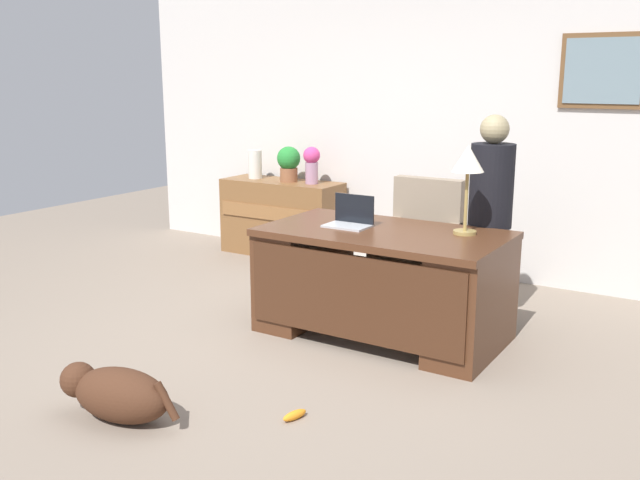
% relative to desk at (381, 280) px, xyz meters
% --- Properties ---
extents(ground_plane, '(12.00, 12.00, 0.00)m').
position_rel_desk_xyz_m(ground_plane, '(-0.38, -0.66, -0.42)').
color(ground_plane, gray).
extents(back_wall, '(7.00, 0.16, 2.70)m').
position_rel_desk_xyz_m(back_wall, '(-0.37, 1.94, 0.93)').
color(back_wall, silver).
rests_on(back_wall, ground_plane).
extents(desk, '(1.71, 0.96, 0.78)m').
position_rel_desk_xyz_m(desk, '(0.00, 0.00, 0.00)').
color(desk, '#4C2B19').
rests_on(desk, ground_plane).
extents(credenza, '(1.28, 0.50, 0.78)m').
position_rel_desk_xyz_m(credenza, '(-1.98, 1.59, -0.03)').
color(credenza, brown).
rests_on(credenza, ground_plane).
extents(armchair, '(0.60, 0.59, 1.02)m').
position_rel_desk_xyz_m(armchair, '(-0.10, 0.87, 0.05)').
color(armchair, gray).
rests_on(armchair, ground_plane).
extents(person_standing, '(0.32, 0.32, 1.58)m').
position_rel_desk_xyz_m(person_standing, '(0.56, 0.65, 0.39)').
color(person_standing, '#262323').
rests_on(person_standing, ground_plane).
extents(dog_lying, '(0.76, 0.39, 0.30)m').
position_rel_desk_xyz_m(dog_lying, '(-0.64, -1.92, -0.27)').
color(dog_lying, '#472819').
rests_on(dog_lying, ground_plane).
extents(laptop, '(0.32, 0.22, 0.23)m').
position_rel_desk_xyz_m(laptop, '(-0.28, 0.03, 0.42)').
color(laptop, '#B2B5BA').
rests_on(laptop, desk).
extents(desk_lamp, '(0.22, 0.22, 0.61)m').
position_rel_desk_xyz_m(desk_lamp, '(0.53, 0.22, 0.84)').
color(desk_lamp, '#9E8447').
rests_on(desk_lamp, desk).
extents(vase_with_flowers, '(0.17, 0.17, 0.37)m').
position_rel_desk_xyz_m(vase_with_flowers, '(-1.61, 1.59, 0.57)').
color(vase_with_flowers, '#AA7F9C').
rests_on(vase_with_flowers, credenza).
extents(vase_empty, '(0.15, 0.15, 0.30)m').
position_rel_desk_xyz_m(vase_empty, '(-2.32, 1.59, 0.51)').
color(vase_empty, silver).
rests_on(vase_empty, credenza).
extents(potted_plant, '(0.24, 0.24, 0.36)m').
position_rel_desk_xyz_m(potted_plant, '(-1.89, 1.59, 0.56)').
color(potted_plant, brown).
rests_on(potted_plant, credenza).
extents(dog_toy_bone, '(0.09, 0.17, 0.05)m').
position_rel_desk_xyz_m(dog_toy_bone, '(0.19, -1.40, -0.40)').
color(dog_toy_bone, orange).
rests_on(dog_toy_bone, ground_plane).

